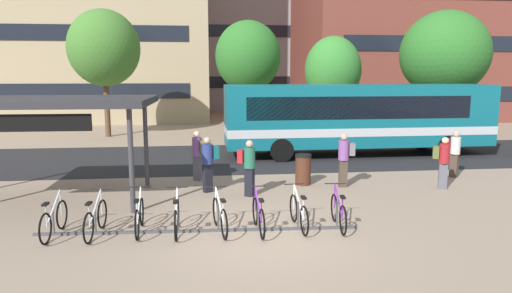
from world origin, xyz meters
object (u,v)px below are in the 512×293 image
at_px(parked_bicycle_purple_5, 258,216).
at_px(transit_shelter, 45,105).
at_px(parked_bicycle_purple_7, 338,212).
at_px(city_bus, 359,116).
at_px(street_tree_1, 444,54).
at_px(parked_bicycle_silver_0, 54,220).
at_px(street_tree_3, 248,56).
at_px(street_tree_2, 104,48).
at_px(parked_bicycle_white_6, 299,213).
at_px(commuter_teal_pack_2, 208,160).
at_px(commuter_maroon_pack_4, 454,150).
at_px(commuter_olive_pack_3, 198,152).
at_px(commuter_grey_pack_1, 345,156).
at_px(parked_bicycle_silver_1, 96,219).
at_px(parked_bicycle_white_2, 139,217).
at_px(trash_bin, 303,169).
at_px(commuter_red_pack_5, 248,164).
at_px(parked_bicycle_white_3, 177,217).
at_px(commuter_olive_pack_0, 443,159).
at_px(parked_bicycle_white_4, 220,216).

relative_size(parked_bicycle_purple_5, transit_shelter, 0.29).
bearing_deg(parked_bicycle_purple_7, city_bus, -16.88).
bearing_deg(street_tree_1, transit_shelter, -147.71).
bearing_deg(parked_bicycle_purple_5, parked_bicycle_silver_0, 84.93).
bearing_deg(street_tree_1, parked_bicycle_purple_5, -130.15).
distance_m(city_bus, street_tree_3, 9.17).
bearing_deg(street_tree_2, parked_bicycle_white_6, -65.47).
distance_m(commuter_teal_pack_2, commuter_maroon_pack_4, 8.87).
height_order(commuter_olive_pack_3, commuter_maroon_pack_4, commuter_olive_pack_3).
bearing_deg(commuter_grey_pack_1, commuter_olive_pack_3, -11.54).
xyz_separation_m(parked_bicycle_silver_1, transit_shelter, (-1.96, 3.10, 2.45)).
height_order(parked_bicycle_white_2, street_tree_3, street_tree_3).
relative_size(trash_bin, street_tree_3, 0.15).
xyz_separation_m(parked_bicycle_white_2, street_tree_3, (4.23, 16.94, 4.31)).
height_order(commuter_red_pack_5, street_tree_1, street_tree_1).
height_order(parked_bicycle_white_3, street_tree_2, street_tree_2).
xyz_separation_m(parked_bicycle_white_2, transit_shelter, (-2.93, 3.01, 2.45)).
height_order(commuter_olive_pack_0, commuter_teal_pack_2, commuter_teal_pack_2).
distance_m(trash_bin, street_tree_3, 13.46).
distance_m(trash_bin, street_tree_1, 15.26).
xyz_separation_m(city_bus, street_tree_2, (-12.65, 7.68, 3.36)).
xyz_separation_m(parked_bicycle_white_3, parked_bicycle_purple_7, (3.86, -0.07, 0.00)).
height_order(transit_shelter, commuter_maroon_pack_4, transit_shelter).
xyz_separation_m(parked_bicycle_white_4, street_tree_3, (2.35, 17.14, 4.31)).
relative_size(parked_bicycle_white_2, street_tree_3, 0.25).
bearing_deg(parked_bicycle_white_2, parked_bicycle_white_4, -97.63).
bearing_deg(commuter_olive_pack_3, parked_bicycle_white_4, 119.54).
height_order(parked_bicycle_silver_0, parked_bicycle_white_3, same).
bearing_deg(commuter_teal_pack_2, parked_bicycle_silver_1, 27.42).
distance_m(parked_bicycle_silver_1, parked_bicycle_white_2, 0.98).
xyz_separation_m(parked_bicycle_silver_1, parked_bicycle_white_3, (1.85, -0.06, 0.00)).
distance_m(parked_bicycle_white_2, commuter_teal_pack_2, 3.97).
distance_m(city_bus, commuter_olive_pack_0, 6.39).
height_order(commuter_olive_pack_3, trash_bin, commuter_olive_pack_3).
bearing_deg(city_bus, street_tree_1, 36.70).
bearing_deg(trash_bin, commuter_maroon_pack_4, 5.17).
height_order(transit_shelter, commuter_grey_pack_1, transit_shelter).
relative_size(parked_bicycle_white_2, parked_bicycle_white_4, 1.01).
xyz_separation_m(parked_bicycle_white_3, commuter_olive_pack_0, (8.29, 3.24, 0.59)).
bearing_deg(commuter_maroon_pack_4, parked_bicycle_silver_0, -108.82).
xyz_separation_m(commuter_olive_pack_0, street_tree_3, (-4.94, 13.86, 3.72)).
distance_m(city_bus, transit_shelter, 13.19).
bearing_deg(street_tree_2, trash_bin, -55.37).
distance_m(parked_bicycle_silver_1, commuter_teal_pack_2, 4.54).
bearing_deg(parked_bicycle_white_3, commuter_olive_pack_0, -69.24).
distance_m(parked_bicycle_white_3, street_tree_1, 20.96).
xyz_separation_m(city_bus, trash_bin, (-3.73, -5.23, -1.26)).
relative_size(parked_bicycle_silver_0, transit_shelter, 0.29).
distance_m(parked_bicycle_purple_5, commuter_red_pack_5, 3.24).
xyz_separation_m(commuter_grey_pack_1, street_tree_1, (9.13, 10.79, 3.77)).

